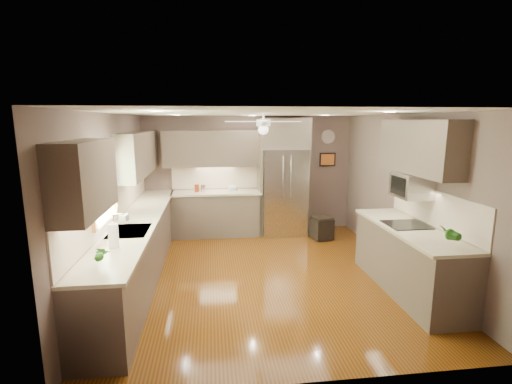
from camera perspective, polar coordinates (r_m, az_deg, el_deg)
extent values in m
plane|color=#492409|center=(6.01, 1.47, -12.53)|extent=(5.00, 5.00, 0.00)
plane|color=white|center=(5.52, 1.60, 12.03)|extent=(5.00, 5.00, 0.00)
plane|color=brown|center=(8.08, -1.09, 2.77)|extent=(4.50, 0.00, 4.50)
plane|color=brown|center=(3.27, 8.10, -9.57)|extent=(4.50, 0.00, 4.50)
plane|color=brown|center=(5.76, -21.22, -1.28)|extent=(0.00, 5.00, 5.00)
plane|color=brown|center=(6.37, 21.99, -0.23)|extent=(0.00, 5.00, 5.00)
cylinder|color=maroon|center=(7.78, -9.09, 0.59)|extent=(0.11, 0.11, 0.15)
cylinder|color=silver|center=(7.78, -8.13, 0.55)|extent=(0.11, 0.11, 0.15)
imported|color=white|center=(5.59, -19.56, -3.67)|extent=(0.11, 0.11, 0.21)
imported|color=#25621C|center=(4.07, -22.86, -8.83)|extent=(0.15, 0.10, 0.27)
imported|color=#25621C|center=(4.91, 27.48, -5.67)|extent=(0.20, 0.17, 0.31)
imported|color=#C6AD94|center=(7.78, -3.58, 0.31)|extent=(0.22, 0.22, 0.05)
cube|color=brown|center=(6.04, -17.57, -8.37)|extent=(0.60, 4.70, 0.90)
cube|color=beige|center=(5.90, -17.68, -4.06)|extent=(0.65, 4.70, 0.04)
cube|color=beige|center=(5.91, -20.75, -1.45)|extent=(0.02, 4.70, 0.50)
cube|color=brown|center=(7.90, -6.09, -3.40)|extent=(1.85, 0.60, 0.90)
cube|color=beige|center=(7.78, -6.16, -0.07)|extent=(1.85, 0.65, 0.04)
cube|color=beige|center=(8.04, -6.24, 2.30)|extent=(1.85, 0.02, 0.50)
cube|color=brown|center=(4.10, -24.89, 1.97)|extent=(0.33, 1.20, 0.75)
cube|color=brown|center=(6.90, -17.62, 5.68)|extent=(0.33, 2.40, 0.75)
cube|color=brown|center=(7.81, -6.31, 6.67)|extent=(2.15, 0.33, 0.75)
cube|color=brown|center=(5.72, 23.74, 6.37)|extent=(0.33, 1.70, 0.75)
cube|color=#BFF2B2|center=(5.22, -22.60, 0.80)|extent=(0.01, 1.00, 0.80)
cube|color=#9C522A|center=(5.17, -22.68, 5.51)|extent=(0.05, 1.12, 0.06)
cube|color=#9C522A|center=(5.30, -22.00, -3.77)|extent=(0.05, 1.12, 0.06)
cube|color=#9C522A|center=(4.72, -23.99, -0.31)|extent=(0.05, 0.06, 0.80)
cube|color=#9C522A|center=(5.72, -20.97, 1.73)|extent=(0.05, 0.06, 0.80)
cube|color=silver|center=(5.29, -18.91, -5.80)|extent=(0.50, 0.70, 0.03)
cube|color=#262626|center=(5.30, -18.88, -6.16)|extent=(0.44, 0.62, 0.05)
cylinder|color=silver|center=(5.30, -21.11, -4.50)|extent=(0.02, 0.02, 0.24)
cylinder|color=silver|center=(5.26, -20.56, -3.23)|extent=(0.16, 0.02, 0.02)
cube|color=silver|center=(7.89, 4.25, 0.04)|extent=(0.92, 0.72, 1.82)
cube|color=black|center=(7.62, 4.72, -2.32)|extent=(0.88, 0.02, 0.02)
cube|color=black|center=(7.50, 4.80, 2.10)|extent=(0.01, 0.02, 1.00)
cylinder|color=silver|center=(7.45, 4.25, 2.05)|extent=(0.02, 0.02, 0.90)
cylinder|color=silver|center=(7.48, 5.45, 2.07)|extent=(0.02, 0.02, 0.90)
cube|color=brown|center=(7.81, 4.29, 8.98)|extent=(1.04, 0.60, 0.63)
cube|color=brown|center=(7.87, 0.59, 0.03)|extent=(0.06, 0.60, 1.82)
cube|color=brown|center=(8.06, 7.66, 0.20)|extent=(0.06, 0.60, 1.82)
cube|color=brown|center=(5.74, 22.41, -9.70)|extent=(0.65, 2.20, 0.90)
cube|color=beige|center=(5.60, 22.62, -5.20)|extent=(0.70, 2.20, 0.04)
cube|color=beige|center=(5.70, 25.72, -2.25)|extent=(0.02, 2.20, 0.50)
cube|color=black|center=(5.67, 22.15, -4.69)|extent=(0.56, 0.52, 0.01)
cube|color=silver|center=(5.75, 22.85, 0.92)|extent=(0.42, 0.55, 0.34)
cube|color=black|center=(5.65, 21.00, 0.89)|extent=(0.02, 0.40, 0.26)
cylinder|color=white|center=(5.82, 1.14, 11.58)|extent=(0.03, 0.03, 0.08)
cylinder|color=white|center=(5.82, 1.14, 10.59)|extent=(0.22, 0.22, 0.10)
sphere|color=white|center=(5.82, 1.14, 9.61)|extent=(0.16, 0.16, 0.16)
cube|color=white|center=(5.88, 4.58, 10.76)|extent=(0.48, 0.11, 0.01)
cube|color=white|center=(6.16, 0.67, 10.79)|extent=(0.11, 0.48, 0.01)
cube|color=white|center=(5.78, -2.36, 10.78)|extent=(0.48, 0.11, 0.01)
cube|color=white|center=(5.47, 1.67, 10.78)|extent=(0.11, 0.48, 0.01)
cylinder|color=white|center=(6.78, -12.14, 11.53)|extent=(0.14, 0.14, 0.01)
cylinder|color=white|center=(7.08, 10.65, 11.54)|extent=(0.14, 0.14, 0.01)
cylinder|color=white|center=(4.30, -15.06, 11.93)|extent=(0.14, 0.14, 0.01)
cylinder|color=white|center=(4.76, 19.89, 11.52)|extent=(0.14, 0.14, 0.01)
cylinder|color=white|center=(7.31, -0.55, 11.70)|extent=(0.14, 0.14, 0.01)
cylinder|color=white|center=(8.36, 11.05, 8.35)|extent=(0.30, 0.03, 0.30)
cylinder|color=silver|center=(8.34, 11.08, 8.34)|extent=(0.29, 0.00, 0.29)
cube|color=black|center=(8.39, 10.94, 4.93)|extent=(0.36, 0.03, 0.30)
cube|color=#C36927|center=(8.37, 10.97, 4.92)|extent=(0.30, 0.01, 0.24)
cube|color=black|center=(7.73, 10.08, -5.55)|extent=(0.45, 0.45, 0.42)
cube|color=black|center=(7.67, 10.14, -3.87)|extent=(0.42, 0.42, 0.03)
cylinder|color=white|center=(4.64, -21.09, -6.25)|extent=(0.12, 0.12, 0.27)
cylinder|color=silver|center=(4.64, -21.09, -6.14)|extent=(0.02, 0.02, 0.29)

